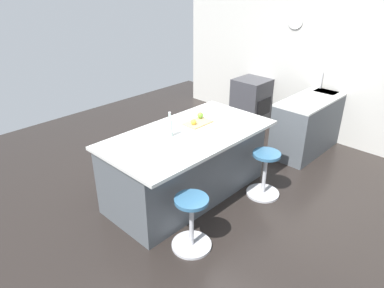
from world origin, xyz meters
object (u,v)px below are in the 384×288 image
(kitchen_island, at_px, (187,163))
(water_bottle, at_px, (170,127))
(oven_range, at_px, (251,101))
(apple_yellow, at_px, (194,122))
(stool_middle, at_px, (192,224))
(apple_green, at_px, (200,115))
(stool_by_window, at_px, (264,175))
(cutting_board, at_px, (198,123))

(kitchen_island, distance_m, water_bottle, 0.62)
(oven_range, relative_size, apple_yellow, 12.33)
(stool_middle, height_order, apple_yellow, apple_yellow)
(water_bottle, bearing_deg, apple_green, -171.18)
(oven_range, relative_size, stool_middle, 1.39)
(apple_yellow, xyz_separation_m, apple_green, (-0.22, -0.08, 0.01))
(stool_by_window, distance_m, apple_yellow, 1.17)
(oven_range, height_order, water_bottle, water_bottle)
(apple_yellow, relative_size, water_bottle, 0.23)
(cutting_board, bearing_deg, apple_yellow, 8.00)
(cutting_board, xyz_separation_m, apple_green, (-0.12, -0.07, 0.05))
(oven_range, xyz_separation_m, water_bottle, (2.86, 0.80, 0.60))
(kitchen_island, xyz_separation_m, stool_by_window, (-0.69, 0.76, -0.16))
(cutting_board, distance_m, water_bottle, 0.53)
(oven_range, bearing_deg, apple_green, 17.50)
(oven_range, bearing_deg, cutting_board, 18.20)
(apple_yellow, bearing_deg, kitchen_island, 18.11)
(water_bottle, bearing_deg, oven_range, -164.39)
(cutting_board, height_order, apple_green, apple_green)
(stool_by_window, xyz_separation_m, apple_green, (0.28, -0.91, 0.68))
(apple_green, bearing_deg, apple_yellow, 21.05)
(apple_green, distance_m, water_bottle, 0.65)
(water_bottle, bearing_deg, stool_by_window, 138.77)
(stool_by_window, relative_size, apple_green, 7.61)
(kitchen_island, relative_size, water_bottle, 7.01)
(kitchen_island, relative_size, apple_yellow, 30.86)
(water_bottle, bearing_deg, kitchen_island, 168.03)
(oven_range, distance_m, apple_yellow, 2.62)
(stool_by_window, height_order, stool_middle, same)
(oven_range, distance_m, water_bottle, 3.03)
(kitchen_island, distance_m, apple_green, 0.68)
(stool_middle, xyz_separation_m, apple_green, (-1.11, -0.91, 0.68))
(kitchen_island, height_order, apple_yellow, apple_yellow)
(kitchen_island, bearing_deg, stool_middle, 47.61)
(cutting_board, bearing_deg, oven_range, -161.80)
(oven_range, xyz_separation_m, stool_by_window, (1.94, 1.61, -0.14))
(stool_middle, relative_size, apple_green, 7.61)
(stool_middle, distance_m, water_bottle, 1.19)
(stool_middle, xyz_separation_m, apple_yellow, (-0.89, -0.82, 0.67))
(kitchen_island, bearing_deg, oven_range, -162.16)
(kitchen_island, xyz_separation_m, apple_yellow, (-0.20, -0.06, 0.51))
(kitchen_island, distance_m, stool_by_window, 1.04)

